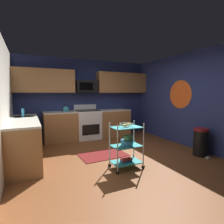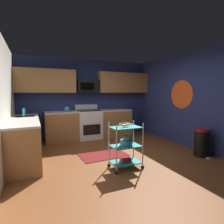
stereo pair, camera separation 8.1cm
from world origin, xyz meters
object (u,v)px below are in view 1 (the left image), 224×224
mixing_bowl_large (127,142)px  book_stack (126,160)px  dish_soap_bottle (23,113)px  mixing_bowl_small (128,138)px  rolling_cart (126,146)px  trash_can (201,142)px  microwave (86,86)px  kettle (66,109)px  oven_range (88,124)px  fruit_bowl (127,125)px

mixing_bowl_large → book_stack: bearing=-180.0°
dish_soap_bottle → mixing_bowl_small: bearing=-43.4°
rolling_cart → dish_soap_bottle: dish_soap_bottle is taller
mixing_bowl_large → trash_can: bearing=-3.4°
microwave → book_stack: microwave is taller
mixing_bowl_large → trash_can: trash_can is taller
book_stack → trash_can: (1.97, -0.12, 0.16)m
microwave → book_stack: 3.11m
rolling_cart → book_stack: (0.00, 0.00, -0.29)m
mixing_bowl_large → dish_soap_bottle: 2.61m
kettle → oven_range: bearing=0.3°
microwave → kettle: size_ratio=2.65×
fruit_bowl → book_stack: 0.71m
rolling_cart → mixing_bowl_small: (0.03, -0.01, 0.17)m
fruit_bowl → trash_can: 2.05m
kettle → fruit_bowl: bearing=-75.4°
microwave → trash_can: microwave is taller
rolling_cart → dish_soap_bottle: (-1.85, 1.76, 0.57)m
oven_range → book_stack: (-0.02, -2.60, -0.31)m
fruit_bowl → trash_can: bearing=-3.4°
rolling_cart → book_stack: size_ratio=4.23×
microwave → dish_soap_bottle: bearing=-153.3°
oven_range → mixing_bowl_large: size_ratio=4.37×
oven_range → book_stack: oven_range is taller
trash_can → kettle: bearing=134.3°
mixing_bowl_small → dish_soap_bottle: size_ratio=0.91×
fruit_bowl → dish_soap_bottle: 2.56m
microwave → dish_soap_bottle: size_ratio=3.50×
mixing_bowl_large → oven_range: bearing=89.8°
microwave → dish_soap_bottle: 2.20m
dish_soap_bottle → rolling_cart: bearing=-43.7°
fruit_bowl → mixing_bowl_large: (0.01, -0.00, -0.36)m
oven_range → dish_soap_bottle: (-1.87, -0.83, 0.54)m
kettle → mixing_bowl_small: bearing=-74.9°
rolling_cart → mixing_bowl_small: bearing=-23.0°
rolling_cart → kettle: 2.73m
mixing_bowl_small → dish_soap_bottle: 2.61m
kettle → dish_soap_bottle: size_ratio=1.32×
fruit_bowl → rolling_cart: bearing=-90.0°
microwave → book_stack: bearing=-90.4°
microwave → mixing_bowl_small: 2.92m
oven_range → book_stack: 2.62m
book_stack → trash_can: size_ratio=0.33×
mixing_bowl_large → microwave: bearing=89.8°
rolling_cart → kettle: (-0.67, 2.59, 0.54)m
kettle → dish_soap_bottle: bearing=-144.7°
rolling_cart → trash_can: 1.98m
microwave → kettle: 0.99m
oven_range → mixing_bowl_large: 2.60m
mixing_bowl_small → dish_soap_bottle: (-1.88, 1.77, 0.40)m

